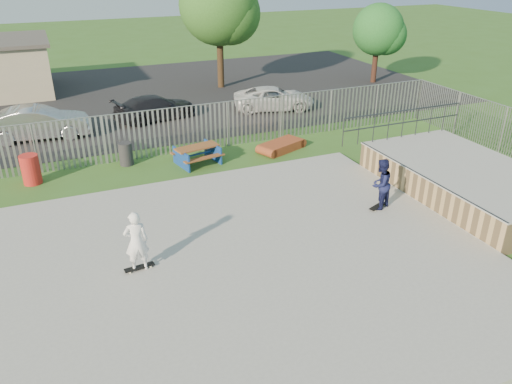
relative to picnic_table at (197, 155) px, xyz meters
name	(u,v)px	position (x,y,z in m)	size (l,w,h in m)	color
ground	(218,271)	(-1.75, -7.52, -0.38)	(120.00, 120.00, 0.00)	#365F20
concrete_slab	(218,268)	(-1.75, -7.52, -0.30)	(15.00, 12.00, 0.15)	gray
quarter_pipe	(465,180)	(7.75, -6.48, 0.18)	(5.50, 7.05, 2.19)	tan
fence	(201,170)	(-0.75, -2.94, 0.62)	(26.04, 16.02, 2.00)	gray
picnic_table	(197,155)	(0.00, 0.00, 0.00)	(2.00, 1.76, 0.74)	brown
funbox	(281,146)	(3.79, 0.03, -0.19)	(2.11, 1.58, 0.38)	brown
trash_bin_red	(31,169)	(-6.19, 0.55, 0.18)	(0.66, 0.66, 1.11)	red
trash_bin_grey	(126,154)	(-2.67, 1.02, 0.09)	(0.56, 0.56, 0.93)	#28282B
parking_lot	(111,99)	(-1.75, 11.48, -0.37)	(40.00, 18.00, 0.02)	black
car_silver	(38,123)	(-5.76, 5.72, 0.39)	(1.57, 4.50, 1.48)	#B8B8BD
car_dark	(155,108)	(-0.20, 6.56, 0.26)	(1.72, 4.24, 1.23)	black
car_white	(274,98)	(6.14, 5.84, 0.25)	(2.00, 4.34, 1.21)	silver
tree_mid	(219,5)	(5.19, 11.77, 4.56)	(4.75, 4.75, 7.34)	#3B2917
tree_right	(378,30)	(14.92, 9.10, 2.97)	(3.23, 3.23, 4.98)	#3A2117
skateboard_a	(378,207)	(4.22, -6.37, -0.19)	(0.82, 0.49, 0.08)	black
skateboard_b	(140,268)	(-3.71, -6.84, -0.19)	(0.82, 0.28, 0.08)	black
skater_navy	(380,184)	(4.22, -6.37, 0.63)	(0.83, 0.65, 1.70)	#151942
skater_white	(136,241)	(-3.71, -6.84, 0.63)	(0.62, 0.41, 1.70)	white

